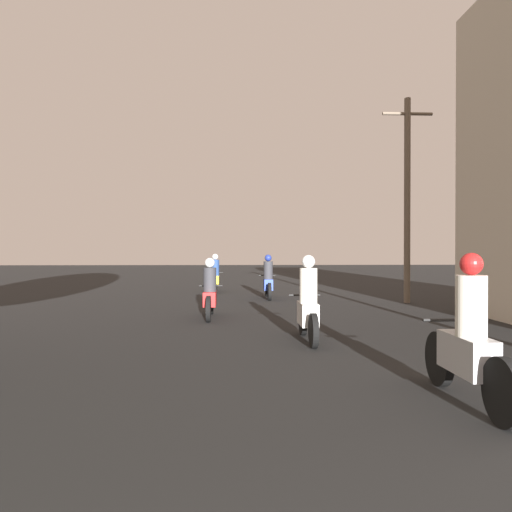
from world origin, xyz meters
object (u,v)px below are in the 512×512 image
Objects in this scene: motorcycle_yellow at (215,277)px; utility_pole_far at (407,196)px; motorcycle_white at (308,307)px; motorcycle_blue at (268,281)px; motorcycle_red at (210,294)px; motorcycle_silver at (468,344)px.

motorcycle_yellow is 0.30× the size of utility_pole_far.
motorcycle_white reaches higher than motorcycle_blue.
utility_pole_far is (6.11, 3.33, 2.83)m from motorcycle_red.
motorcycle_silver is 0.33× the size of utility_pole_far.
motorcycle_silver is 11.21m from utility_pole_far.
utility_pole_far is (3.00, 10.43, 2.77)m from motorcycle_silver.
motorcycle_red is 5.32m from motorcycle_blue.
motorcycle_white is at bearing -122.17° from utility_pole_far.
motorcycle_yellow is (-3.27, 14.92, -0.03)m from motorcycle_silver.
motorcycle_yellow is (-0.16, 7.82, 0.03)m from motorcycle_red.
motorcycle_red is (-1.95, 3.29, -0.04)m from motorcycle_white.
motorcycle_silver is 1.03× the size of motorcycle_blue.
motorcycle_yellow is at bearing 94.05° from motorcycle_white.
motorcycle_yellow is 8.21m from utility_pole_far.
motorcycle_blue is (-1.33, 12.12, -0.03)m from motorcycle_silver.
motorcycle_blue reaches higher than motorcycle_red.
motorcycle_silver is 1.10× the size of motorcycle_white.
motorcycle_silver reaches higher than motorcycle_blue.
motorcycle_red is at bearing 113.90° from motorcycle_white.
motorcycle_silver is at bearing -106.06° from utility_pole_far.
utility_pole_far reaches higher than motorcycle_yellow.
utility_pole_far is at bearing -39.69° from motorcycle_yellow.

